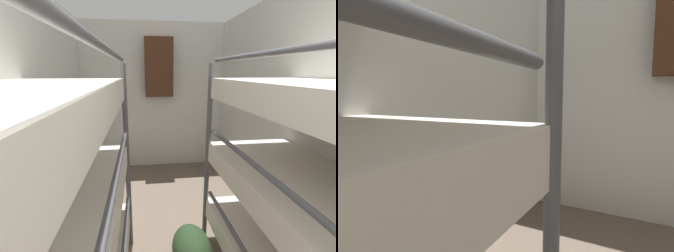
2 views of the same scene
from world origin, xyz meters
TOP-DOWN VIEW (x-y plane):
  - wall_back at (0.00, 4.26)m, footprint 2.41×0.06m

SIDE VIEW (x-z plane):
  - wall_back at x=0.00m, z-range 0.00..2.37m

